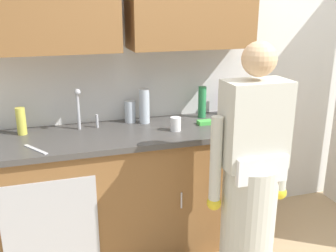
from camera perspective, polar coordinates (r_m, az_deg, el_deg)
name	(u,v)px	position (r m, az deg, el deg)	size (l,w,h in m)	color
kitchen_wall_with_uppers	(173,49)	(3.05, 0.71, 11.31)	(4.80, 0.44, 2.70)	silver
counter_cabinet	(132,192)	(2.97, -5.33, -9.74)	(1.90, 0.62, 0.90)	brown
countertop	(131,133)	(2.79, -5.55, -1.11)	(1.96, 0.66, 0.04)	#474442
sink	(87,137)	(2.75, -11.90, -1.55)	(0.50, 0.36, 0.35)	#B7BABF
person_at_sink	(250,193)	(2.47, 12.02, -9.70)	(0.55, 0.34, 1.62)	white
bottle_cleaner_spray	(202,102)	(3.08, 5.08, 3.55)	(0.06, 0.06, 0.25)	#2D8C4C
bottle_water_short	(130,111)	(2.97, -5.64, 2.16)	(0.08, 0.08, 0.17)	silver
bottle_water_tall	(144,106)	(2.92, -3.53, 2.94)	(0.08, 0.08, 0.26)	silver
bottle_soap	(224,102)	(3.19, 8.29, 3.51)	(0.08, 0.08, 0.21)	#66388C
bottle_dish_liquid	(21,121)	(2.85, -20.94, 0.68)	(0.07, 0.07, 0.19)	#D8D14C
cup_by_sink	(176,124)	(2.76, 1.14, 0.31)	(0.08, 0.08, 0.10)	white
knife_on_counter	(36,149)	(2.55, -19.03, -3.29)	(0.24, 0.02, 0.01)	silver
sponge	(205,122)	(2.93, 5.50, 0.54)	(0.11, 0.07, 0.03)	#4CBF4C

